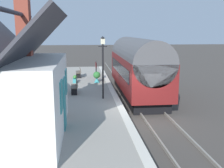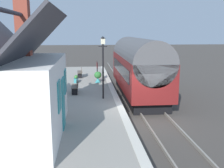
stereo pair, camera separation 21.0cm
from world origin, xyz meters
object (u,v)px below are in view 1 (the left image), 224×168
at_px(station_building, 19,94).
at_px(planter_edge_far, 97,77).
at_px(bench_by_lamp, 79,72).
at_px(station_sign_board, 96,67).
at_px(lamp_post_platform, 103,56).
at_px(bench_near_building, 75,86).
at_px(train, 137,67).
at_px(planter_under_sign, 75,79).

distance_m(station_building, planter_edge_far, 10.89).
height_order(bench_by_lamp, station_sign_board, station_sign_board).
distance_m(bench_by_lamp, station_sign_board, 2.67).
bearing_deg(planter_edge_far, station_building, 161.33).
bearing_deg(lamp_post_platform, bench_near_building, 47.17).
bearing_deg(bench_by_lamp, planter_edge_far, -151.29).
distance_m(station_building, station_sign_board, 11.23).
xyz_separation_m(train, bench_near_building, (-2.40, 4.55, -0.87)).
bearing_deg(station_sign_board, planter_edge_far, -176.43).
distance_m(train, planter_under_sign, 4.97).
xyz_separation_m(planter_edge_far, planter_under_sign, (0.24, 1.70, -0.19)).
xyz_separation_m(planter_edge_far, station_sign_board, (0.42, 0.03, 0.72)).
bearing_deg(planter_edge_far, lamp_post_platform, -178.78).
bearing_deg(train, station_building, 144.97).
xyz_separation_m(bench_by_lamp, planter_edge_far, (-2.59, -1.42, -0.01)).
xyz_separation_m(station_building, planter_edge_far, (10.26, -3.47, -1.16)).
xyz_separation_m(train, lamp_post_platform, (-3.97, 2.86, 1.22)).
distance_m(planter_edge_far, lamp_post_platform, 5.46).
relative_size(station_building, planter_under_sign, 8.54).
xyz_separation_m(bench_near_building, planter_under_sign, (3.72, 0.12, -0.20)).
relative_size(station_building, station_sign_board, 3.99).
relative_size(train, bench_by_lamp, 7.32).
bearing_deg(bench_by_lamp, station_building, 170.93).
distance_m(planter_edge_far, planter_under_sign, 1.73).
relative_size(station_building, planter_edge_far, 6.97).
relative_size(bench_near_building, station_sign_board, 0.90).
relative_size(bench_by_lamp, lamp_post_platform, 0.39).
relative_size(train, planter_edge_far, 11.54).
xyz_separation_m(station_building, bench_near_building, (6.78, -1.89, -1.15)).
bearing_deg(bench_near_building, station_sign_board, -21.73).
relative_size(train, bench_near_building, 7.37).
height_order(train, bench_near_building, train).
relative_size(planter_edge_far, station_sign_board, 0.57).
bearing_deg(train, bench_near_building, 117.81).
bearing_deg(bench_by_lamp, bench_near_building, 178.46).
height_order(bench_near_building, planter_under_sign, bench_near_building).
height_order(train, lamp_post_platform, lamp_post_platform).
distance_m(bench_near_building, station_sign_board, 4.26).
bearing_deg(station_building, bench_by_lamp, -9.07).
xyz_separation_m(planter_edge_far, lamp_post_platform, (-5.04, -0.11, 2.10)).
relative_size(station_building, bench_near_building, 4.45).
bearing_deg(bench_by_lamp, station_sign_board, -147.27).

